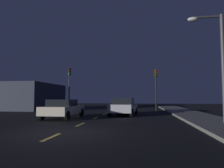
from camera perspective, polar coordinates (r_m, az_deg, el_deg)
ground_plane at (r=16.21m, az=-4.06°, el=-9.02°), size 80.00×80.00×0.00m
sidewalk_curb_right at (r=16.38m, az=22.86°, el=-8.41°), size 3.00×40.00×0.15m
lane_stripe_nearest at (r=8.43m, az=-16.14°, el=-13.71°), size 0.16×1.60×0.01m
lane_stripe_second at (r=11.96m, az=-8.55°, el=-10.83°), size 0.16×1.60×0.01m
lane_stripe_third at (r=15.62m, az=-4.52°, el=-9.20°), size 0.16×1.60×0.01m
lane_stripe_fourth at (r=19.34m, az=-2.05°, el=-8.16°), size 0.16×1.60×0.01m
lane_stripe_fifth at (r=23.08m, az=-0.39°, el=-7.46°), size 0.16×1.60×0.01m
traffic_signal_left at (r=25.71m, az=-11.58°, el=0.93°), size 0.32×0.38×5.10m
traffic_signal_right at (r=24.26m, az=11.85°, el=0.58°), size 0.32×0.38×4.69m
car_stopped_ahead at (r=18.01m, az=3.23°, el=-6.10°), size 2.25×4.64×1.46m
car_adjacent_lane at (r=15.66m, az=-13.17°, el=-6.50°), size 2.01×4.32×1.36m
street_lamp_right at (r=12.94m, az=26.56°, el=6.74°), size 1.90×0.36×6.11m
storefront_left at (r=29.08m, az=-20.07°, el=-3.22°), size 4.62×9.32×3.31m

